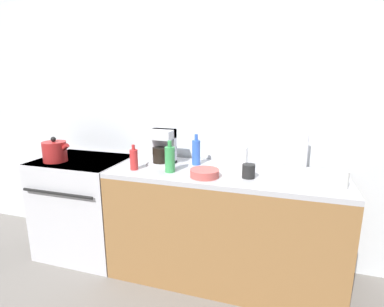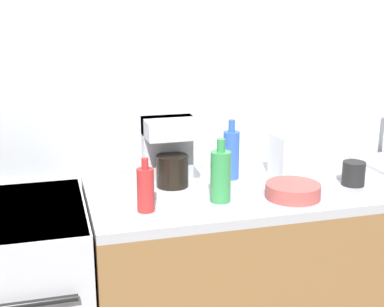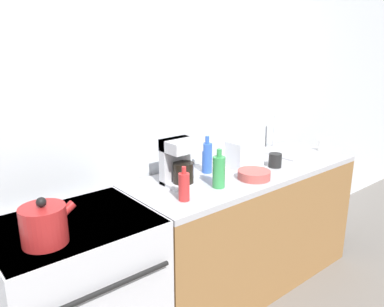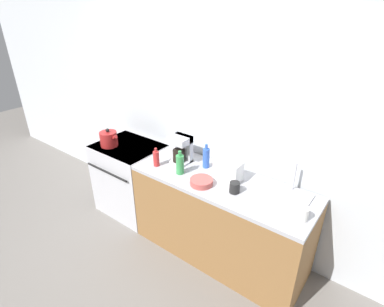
% 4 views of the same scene
% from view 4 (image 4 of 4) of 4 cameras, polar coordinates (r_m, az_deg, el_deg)
% --- Properties ---
extents(ground_plane, '(12.00, 12.00, 0.00)m').
position_cam_4_polar(ground_plane, '(3.48, -7.19, -16.60)').
color(ground_plane, slate).
extents(wall_back, '(8.00, 0.05, 2.60)m').
position_cam_4_polar(wall_back, '(3.23, 0.01, 7.38)').
color(wall_back, silver).
rests_on(wall_back, ground_plane).
extents(stove, '(0.77, 0.66, 0.89)m').
position_cam_4_polar(stove, '(3.76, -11.54, -4.54)').
color(stove, '#B7B7BC').
rests_on(stove, ground_plane).
extents(counter_block, '(1.76, 0.64, 0.89)m').
position_cam_4_polar(counter_block, '(3.08, 5.26, -12.27)').
color(counter_block, brown).
rests_on(counter_block, ground_plane).
extents(kettle, '(0.25, 0.20, 0.21)m').
position_cam_4_polar(kettle, '(3.57, -15.57, 2.71)').
color(kettle, maroon).
rests_on(kettle, stove).
extents(toaster, '(0.25, 0.16, 0.19)m').
position_cam_4_polar(toaster, '(2.80, 6.92, -3.20)').
color(toaster, white).
rests_on(toaster, counter_block).
extents(coffee_maker, '(0.20, 0.18, 0.29)m').
position_cam_4_polar(coffee_maker, '(3.08, -2.06, 1.02)').
color(coffee_maker, '#B7B7BC').
rests_on(coffee_maker, counter_block).
extents(sink_tray, '(0.39, 0.38, 0.28)m').
position_cam_4_polar(sink_tray, '(2.69, 17.43, -7.81)').
color(sink_tray, '#B7B7BC').
rests_on(sink_tray, counter_block).
extents(bottle_red, '(0.06, 0.06, 0.20)m').
position_cam_4_polar(bottle_red, '(3.04, -6.83, -0.92)').
color(bottle_red, '#B72828').
rests_on(bottle_red, counter_block).
extents(bottle_green, '(0.08, 0.08, 0.24)m').
position_cam_4_polar(bottle_green, '(2.88, -2.30, -2.04)').
color(bottle_green, '#338C47').
rests_on(bottle_green, counter_block).
extents(bottle_blue, '(0.07, 0.07, 0.25)m').
position_cam_4_polar(bottle_blue, '(2.98, 2.71, -0.80)').
color(bottle_blue, '#2D56B7').
rests_on(bottle_blue, counter_block).
extents(cup_black, '(0.09, 0.09, 0.10)m').
position_cam_4_polar(cup_black, '(2.65, 8.11, -6.42)').
color(cup_black, black).
rests_on(cup_black, counter_block).
extents(cup_white, '(0.09, 0.09, 0.11)m').
position_cam_4_polar(cup_white, '(2.47, 20.34, -10.74)').
color(cup_white, white).
rests_on(cup_white, counter_block).
extents(bowl, '(0.21, 0.21, 0.05)m').
position_cam_4_polar(bowl, '(2.74, 1.81, -5.40)').
color(bowl, '#B24C47').
rests_on(bowl, counter_block).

